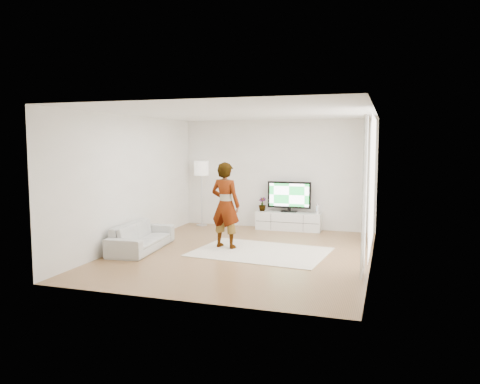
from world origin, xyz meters
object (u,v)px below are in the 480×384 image
(player, at_px, (225,205))
(sofa, at_px, (142,237))
(media_console, at_px, (289,221))
(floor_lamp, at_px, (201,171))
(television, at_px, (289,196))
(rug, at_px, (260,252))

(player, bearing_deg, sofa, 34.70)
(media_console, distance_m, floor_lamp, 2.67)
(television, height_order, rug, television)
(media_console, distance_m, rug, 2.59)
(rug, bearing_deg, player, 168.99)
(television, height_order, player, player)
(sofa, height_order, floor_lamp, floor_lamp)
(media_console, bearing_deg, television, 90.00)
(media_console, bearing_deg, sofa, -128.37)
(sofa, distance_m, floor_lamp, 3.27)
(television, bearing_deg, sofa, -128.12)
(television, relative_size, player, 0.61)
(television, xyz_separation_m, rug, (-0.04, -2.60, -0.88))
(media_console, xyz_separation_m, floor_lamp, (-2.36, -0.06, 1.23))
(floor_lamp, bearing_deg, rug, -47.26)
(television, height_order, floor_lamp, floor_lamp)
(media_console, distance_m, player, 2.65)
(rug, bearing_deg, floor_lamp, 132.74)
(player, bearing_deg, floor_lamp, -45.83)
(media_console, distance_m, sofa, 3.97)
(player, xyz_separation_m, sofa, (-1.61, -0.69, -0.64))
(media_console, relative_size, sofa, 0.87)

